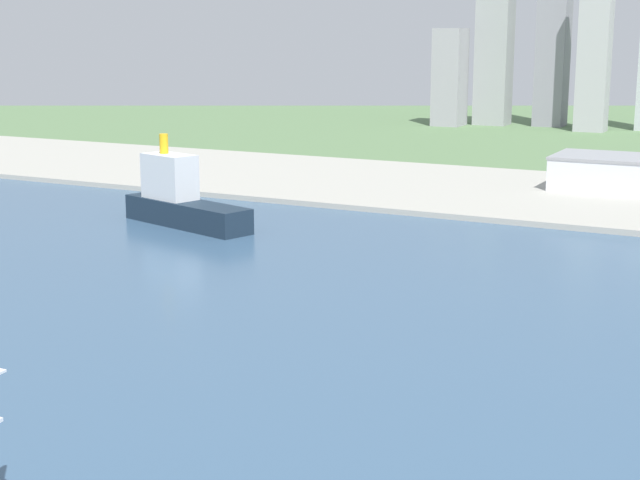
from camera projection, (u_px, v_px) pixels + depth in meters
The scene contains 6 objects.
ground_plane at pixel (388, 299), 274.23m from camera, with size 2400.00×2400.00×0.00m, color #57774C.
water_bay at pixel (285, 361), 222.08m from camera, with size 840.00×360.00×0.15m, color #385675.
industrial_pier at pixel (554, 196), 439.05m from camera, with size 840.00×140.00×2.50m, color #A6A499.
cargo_ship at pixel (181, 200), 377.34m from camera, with size 63.33×31.45×35.01m.
warehouse_main at pixel (613, 172), 448.87m from camera, with size 53.53×39.65×15.71m.
distant_skyline at pixel (611, 58), 738.08m from camera, with size 297.88×61.19×157.53m.
Camera 1 is at (104.03, 55.96, 74.05)m, focal length 54.26 mm.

